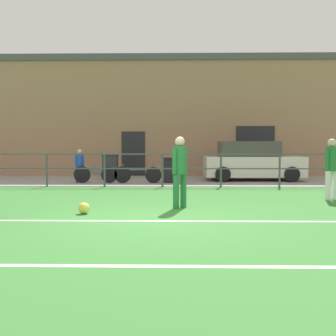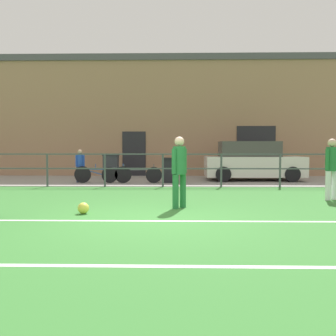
{
  "view_description": "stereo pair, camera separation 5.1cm",
  "coord_description": "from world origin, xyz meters",
  "px_view_note": "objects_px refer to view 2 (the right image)",
  "views": [
    {
      "loc": [
        0.44,
        -7.39,
        1.37
      ],
      "look_at": [
        0.23,
        3.75,
        0.77
      ],
      "focal_mm": 41.85,
      "sensor_mm": 36.0,
      "label": 1
    },
    {
      "loc": [
        0.49,
        -7.39,
        1.37
      ],
      "look_at": [
        0.23,
        3.75,
        0.77
      ],
      "focal_mm": 41.85,
      "sensor_mm": 36.0,
      "label": 2
    }
  ],
  "objects_px": {
    "bicycle_parked_0": "(132,175)",
    "trash_bin_0": "(111,166)",
    "player_winger": "(332,165)",
    "parked_car_red": "(252,162)",
    "bicycle_parked_1": "(103,174)",
    "spectator_child": "(80,164)",
    "player_striker": "(179,168)",
    "trash_bin_1": "(171,170)",
    "soccer_ball_match": "(83,208)"
  },
  "relations": [
    {
      "from": "parked_car_red",
      "to": "bicycle_parked_0",
      "type": "bearing_deg",
      "value": -163.53
    },
    {
      "from": "player_striker",
      "to": "bicycle_parked_1",
      "type": "xyz_separation_m",
      "value": [
        -2.85,
        5.85,
        -0.56
      ]
    },
    {
      "from": "trash_bin_0",
      "to": "parked_car_red",
      "type": "bearing_deg",
      "value": -6.88
    },
    {
      "from": "bicycle_parked_1",
      "to": "spectator_child",
      "type": "bearing_deg",
      "value": 164.35
    },
    {
      "from": "spectator_child",
      "to": "parked_car_red",
      "type": "bearing_deg",
      "value": 176.57
    },
    {
      "from": "player_winger",
      "to": "bicycle_parked_1",
      "type": "distance_m",
      "value": 8.11
    },
    {
      "from": "player_striker",
      "to": "bicycle_parked_0",
      "type": "height_order",
      "value": "player_striker"
    },
    {
      "from": "player_striker",
      "to": "trash_bin_1",
      "type": "bearing_deg",
      "value": 46.82
    },
    {
      "from": "bicycle_parked_1",
      "to": "bicycle_parked_0",
      "type": "bearing_deg",
      "value": 0.0
    },
    {
      "from": "player_winger",
      "to": "player_striker",
      "type": "bearing_deg",
      "value": -9.71
    },
    {
      "from": "trash_bin_0",
      "to": "player_striker",
      "type": "bearing_deg",
      "value": -70.06
    },
    {
      "from": "parked_car_red",
      "to": "trash_bin_1",
      "type": "distance_m",
      "value": 3.49
    },
    {
      "from": "bicycle_parked_1",
      "to": "parked_car_red",
      "type": "bearing_deg",
      "value": 13.54
    },
    {
      "from": "player_winger",
      "to": "trash_bin_0",
      "type": "height_order",
      "value": "player_winger"
    },
    {
      "from": "bicycle_parked_0",
      "to": "bicycle_parked_1",
      "type": "relative_size",
      "value": 1.05
    },
    {
      "from": "bicycle_parked_0",
      "to": "trash_bin_0",
      "type": "relative_size",
      "value": 2.14
    },
    {
      "from": "soccer_ball_match",
      "to": "bicycle_parked_0",
      "type": "xyz_separation_m",
      "value": [
        0.22,
        6.65,
        0.22
      ]
    },
    {
      "from": "trash_bin_0",
      "to": "player_winger",
      "type": "bearing_deg",
      "value": -43.6
    },
    {
      "from": "trash_bin_1",
      "to": "parked_car_red",
      "type": "bearing_deg",
      "value": 18.69
    },
    {
      "from": "parked_car_red",
      "to": "bicycle_parked_1",
      "type": "bearing_deg",
      "value": -166.46
    },
    {
      "from": "spectator_child",
      "to": "trash_bin_1",
      "type": "distance_m",
      "value": 3.48
    },
    {
      "from": "player_winger",
      "to": "parked_car_red",
      "type": "bearing_deg",
      "value": -110.84
    },
    {
      "from": "player_striker",
      "to": "trash_bin_1",
      "type": "xyz_separation_m",
      "value": [
        -0.29,
        6.14,
        -0.41
      ]
    },
    {
      "from": "player_winger",
      "to": "soccer_ball_match",
      "type": "relative_size",
      "value": 6.81
    },
    {
      "from": "parked_car_red",
      "to": "bicycle_parked_1",
      "type": "distance_m",
      "value": 6.04
    },
    {
      "from": "spectator_child",
      "to": "player_striker",
      "type": "bearing_deg",
      "value": 108.51
    },
    {
      "from": "soccer_ball_match",
      "to": "spectator_child",
      "type": "relative_size",
      "value": 0.19
    },
    {
      "from": "soccer_ball_match",
      "to": "parked_car_red",
      "type": "distance_m",
      "value": 9.5
    },
    {
      "from": "soccer_ball_match",
      "to": "bicycle_parked_0",
      "type": "bearing_deg",
      "value": 88.13
    },
    {
      "from": "soccer_ball_match",
      "to": "spectator_child",
      "type": "distance_m",
      "value": 7.16
    },
    {
      "from": "player_striker",
      "to": "parked_car_red",
      "type": "height_order",
      "value": "player_striker"
    },
    {
      "from": "parked_car_red",
      "to": "bicycle_parked_1",
      "type": "height_order",
      "value": "parked_car_red"
    },
    {
      "from": "bicycle_parked_1",
      "to": "player_winger",
      "type": "bearing_deg",
      "value": -32.87
    },
    {
      "from": "bicycle_parked_0",
      "to": "bicycle_parked_1",
      "type": "distance_m",
      "value": 1.09
    },
    {
      "from": "player_striker",
      "to": "parked_car_red",
      "type": "bearing_deg",
      "value": 21.61
    },
    {
      "from": "spectator_child",
      "to": "trash_bin_0",
      "type": "distance_m",
      "value": 2.07
    },
    {
      "from": "trash_bin_0",
      "to": "trash_bin_1",
      "type": "distance_m",
      "value": 3.18
    },
    {
      "from": "soccer_ball_match",
      "to": "trash_bin_1",
      "type": "distance_m",
      "value": 7.16
    },
    {
      "from": "player_winger",
      "to": "soccer_ball_match",
      "type": "bearing_deg",
      "value": -9.12
    },
    {
      "from": "player_striker",
      "to": "spectator_child",
      "type": "height_order",
      "value": "player_striker"
    },
    {
      "from": "player_striker",
      "to": "soccer_ball_match",
      "type": "distance_m",
      "value": 2.28
    },
    {
      "from": "bicycle_parked_0",
      "to": "bicycle_parked_1",
      "type": "height_order",
      "value": "bicycle_parked_1"
    },
    {
      "from": "player_striker",
      "to": "spectator_child",
      "type": "bearing_deg",
      "value": 75.75
    },
    {
      "from": "bicycle_parked_0",
      "to": "trash_bin_0",
      "type": "distance_m",
      "value": 2.42
    },
    {
      "from": "player_winger",
      "to": "bicycle_parked_1",
      "type": "xyz_separation_m",
      "value": [
        -6.79,
        4.39,
        -0.55
      ]
    },
    {
      "from": "bicycle_parked_1",
      "to": "trash_bin_0",
      "type": "relative_size",
      "value": 2.04
    },
    {
      "from": "soccer_ball_match",
      "to": "bicycle_parked_0",
      "type": "height_order",
      "value": "bicycle_parked_0"
    },
    {
      "from": "bicycle_parked_0",
      "to": "soccer_ball_match",
      "type": "bearing_deg",
      "value": -91.87
    },
    {
      "from": "player_striker",
      "to": "parked_car_red",
      "type": "distance_m",
      "value": 7.86
    },
    {
      "from": "bicycle_parked_0",
      "to": "parked_car_red",
      "type": "bearing_deg",
      "value": 16.47
    }
  ]
}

